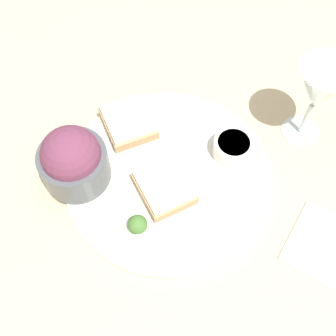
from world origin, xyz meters
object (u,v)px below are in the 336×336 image
salad_bowl (73,160)px  wine_glass (319,90)px  napkin (328,248)px  cheese_toast_far (129,121)px  sauce_ramekin (233,147)px  cheese_toast_near (164,187)px

salad_bowl → wine_glass: 0.39m
salad_bowl → napkin: salad_bowl is taller
salad_bowl → cheese_toast_far: salad_bowl is taller
sauce_ramekin → salad_bowl: bearing=-116.2°
cheese_toast_far → cheese_toast_near: bearing=-10.2°
salad_bowl → napkin: 0.41m
sauce_ramekin → cheese_toast_far: (-0.14, -0.11, -0.01)m
sauce_ramekin → cheese_toast_near: (-0.01, -0.13, -0.01)m
salad_bowl → cheese_toast_near: bearing=42.6°
salad_bowl → sauce_ramekin: (0.11, 0.23, -0.03)m
cheese_toast_near → wine_glass: size_ratio=0.62×
cheese_toast_near → sauce_ramekin: bearing=86.7°
wine_glass → salad_bowl: bearing=-111.7°
cheese_toast_near → cheese_toast_far: size_ratio=0.94×
wine_glass → napkin: wine_glass is taller
cheese_toast_far → wine_glass: size_ratio=0.66×
salad_bowl → cheese_toast_near: salad_bowl is taller
wine_glass → napkin: (0.18, -0.12, -0.11)m
salad_bowl → wine_glass: bearing=68.3°
sauce_ramekin → wine_glass: 0.16m
napkin → cheese_toast_far: bearing=-160.8°
cheese_toast_near → napkin: size_ratio=0.65×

